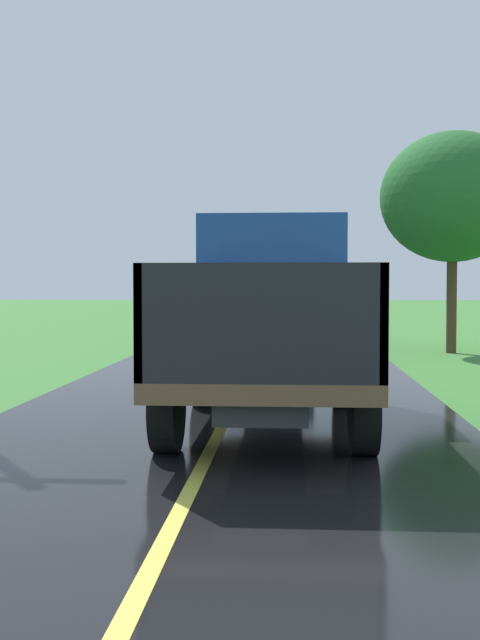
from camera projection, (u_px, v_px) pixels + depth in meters
banana_truck_near at (271, 315)px, 10.88m from camera, size 2.38×5.82×2.80m
banana_truck_far at (274, 298)px, 25.13m from camera, size 2.38×5.81×2.80m
roadside_tree_near_left at (453, 197)px, 21.79m from camera, size 3.97×3.97×6.09m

